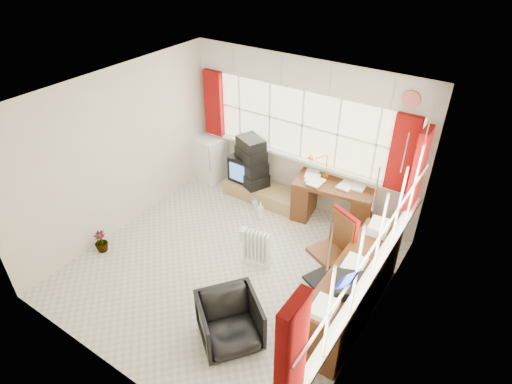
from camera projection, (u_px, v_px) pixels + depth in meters
ground at (230, 267)px, 6.09m from camera, size 4.00×4.00×0.00m
room_walls at (226, 178)px, 5.26m from camera, size 4.00×4.00×4.00m
window_back at (300, 155)px, 6.92m from camera, size 3.70×0.12×3.60m
window_right at (370, 273)px, 4.67m from camera, size 0.12×3.70×3.60m
curtains at (327, 170)px, 5.50m from camera, size 3.83×3.83×1.15m
overhead_cabinets at (339, 112)px, 5.08m from camera, size 3.98×3.98×0.48m
desk at (333, 201)px, 6.79m from camera, size 1.32×0.79×0.75m
desk_lamp at (327, 161)px, 6.65m from camera, size 0.16×0.14×0.40m
task_chair at (336, 247)px, 5.59m from camera, size 0.61×0.62×1.09m
office_chair at (230, 322)px, 4.90m from camera, size 0.96×0.96×0.63m
radiator at (257, 251)px, 6.03m from camera, size 0.40×0.22×0.57m
credenza at (352, 289)px, 5.22m from camera, size 0.50×2.00×0.85m
file_tray at (350, 286)px, 4.69m from camera, size 0.43×0.47×0.13m
tv_bench at (263, 193)px, 7.47m from camera, size 1.40×0.50×0.25m
crt_tv at (247, 167)px, 7.49m from camera, size 0.52×0.50×0.46m
hifi_stack at (251, 163)px, 7.32m from camera, size 0.73×0.62×0.85m
mini_fridge at (211, 158)px, 7.92m from camera, size 0.55×0.55×0.82m
spray_bottle_a at (260, 210)px, 6.98m from camera, size 0.15×0.15×0.31m
spray_bottle_b at (255, 203)px, 7.25m from camera, size 0.13×0.13×0.20m
flower_vase at (101, 241)px, 6.30m from camera, size 0.23×0.23×0.34m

